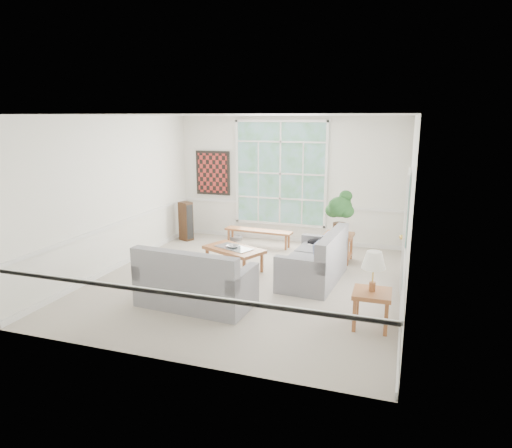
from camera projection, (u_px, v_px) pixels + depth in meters
The scene contains 24 objects.
floor at pixel (248, 281), 8.46m from camera, with size 5.50×6.00×0.01m, color #A89D90.
ceiling at pixel (247, 115), 7.78m from camera, with size 5.50×6.00×0.02m, color white.
wall_back at pixel (289, 180), 10.89m from camera, with size 5.50×0.02×3.00m, color white.
wall_front at pixel (162, 245), 5.35m from camera, with size 5.50×0.02×3.00m, color white.
wall_left at pixel (115, 194), 8.96m from camera, with size 0.02×6.00×3.00m, color white.
wall_right at pixel (409, 211), 7.28m from camera, with size 0.02×6.00×3.00m, color white.
window_back at pixel (280, 174), 10.88m from camera, with size 2.30×0.08×2.40m, color white.
entry_door at pixel (405, 230), 7.95m from camera, with size 0.08×0.90×2.10m, color white.
door_sidelight at pixel (405, 233), 7.34m from camera, with size 0.08×0.26×1.90m, color white.
wall_art at pixel (213, 173), 11.42m from camera, with size 0.90×0.06×1.10m, color #5A1B18.
wall_frame_near at pixel (408, 191), 8.90m from camera, with size 0.04×0.26×0.32m, color black.
wall_frame_far at pixel (408, 189), 9.27m from camera, with size 0.04×0.26×0.32m, color black.
loveseat_right at pixel (313, 256), 8.37m from camera, with size 0.91×1.75×0.95m, color gray.
loveseat_front at pixel (196, 276), 7.30m from camera, with size 1.81×0.93×0.98m, color gray.
coffee_table at pixel (234, 259), 9.06m from camera, with size 1.19×0.65×0.44m, color brown.
pewter_bowl at pixel (233, 246), 9.00m from camera, with size 0.29×0.29×0.07m, color #98989D.
window_bench at pixel (258, 238), 10.76m from camera, with size 1.62×0.32×0.38m, color brown.
end_table at pixel (338, 247), 9.58m from camera, with size 0.59×0.59×0.59m, color brown.
houseplant at pixel (340, 212), 9.42m from camera, with size 0.54×0.54×0.93m, color #235223, non-canonical shape.
side_table at pixel (371, 309), 6.54m from camera, with size 0.54×0.54×0.55m, color brown.
table_lamp at pixel (373, 271), 6.44m from camera, with size 0.34×0.34×0.59m, color silver, non-canonical shape.
pet_bed at pixel (235, 238), 11.27m from camera, with size 0.38×0.38×0.11m, color slate.
floor_speaker at pixel (186, 221), 11.19m from camera, with size 0.30×0.23×0.95m, color #392213.
cat at pixel (317, 242), 8.94m from camera, with size 0.38×0.27×0.18m, color black.
Camera 1 is at (2.66, -7.54, 2.97)m, focal length 32.00 mm.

